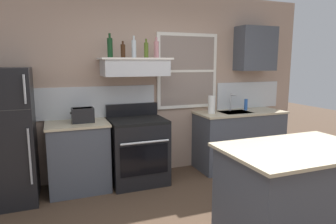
{
  "coord_description": "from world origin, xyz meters",
  "views": [
    {
      "loc": [
        -1.31,
        -2.07,
        1.69
      ],
      "look_at": [
        -0.05,
        1.2,
        1.1
      ],
      "focal_mm": 31.95,
      "sensor_mm": 36.0,
      "label": 1
    }
  ],
  "objects_px": {
    "kitchen_island": "(295,194)",
    "bottle_rose_pink": "(156,49)",
    "bottle_olive_oil_square": "(146,50)",
    "dish_soap_bottle": "(246,104)",
    "paper_towel_roll": "(212,105)",
    "bottle_brown_stout": "(123,51)",
    "toaster": "(83,115)",
    "refrigerator": "(3,137)",
    "stove_range": "(138,150)",
    "bottle_dark_green_wine": "(110,47)",
    "bottle_clear_tall": "(134,49)"
  },
  "relations": [
    {
      "from": "dish_soap_bottle",
      "to": "kitchen_island",
      "type": "distance_m",
      "value": 2.27
    },
    {
      "from": "refrigerator",
      "to": "bottle_clear_tall",
      "type": "distance_m",
      "value": 1.97
    },
    {
      "from": "bottle_dark_green_wine",
      "to": "dish_soap_bottle",
      "type": "height_order",
      "value": "bottle_dark_green_wine"
    },
    {
      "from": "toaster",
      "to": "kitchen_island",
      "type": "xyz_separation_m",
      "value": [
        1.74,
        -1.93,
        -0.55
      ]
    },
    {
      "from": "refrigerator",
      "to": "kitchen_island",
      "type": "height_order",
      "value": "refrigerator"
    },
    {
      "from": "bottle_rose_pink",
      "to": "kitchen_island",
      "type": "xyz_separation_m",
      "value": [
        0.7,
        -2.0,
        -1.41
      ]
    },
    {
      "from": "bottle_brown_stout",
      "to": "stove_range",
      "type": "bearing_deg",
      "value": -21.13
    },
    {
      "from": "stove_range",
      "to": "bottle_olive_oil_square",
      "type": "height_order",
      "value": "bottle_olive_oil_square"
    },
    {
      "from": "toaster",
      "to": "paper_towel_roll",
      "type": "relative_size",
      "value": 1.1
    },
    {
      "from": "refrigerator",
      "to": "stove_range",
      "type": "xyz_separation_m",
      "value": [
        1.65,
        0.02,
        -0.35
      ]
    },
    {
      "from": "kitchen_island",
      "to": "bottle_brown_stout",
      "type": "bearing_deg",
      "value": 121.19
    },
    {
      "from": "toaster",
      "to": "bottle_clear_tall",
      "type": "relative_size",
      "value": 1.0
    },
    {
      "from": "bottle_brown_stout",
      "to": "kitchen_island",
      "type": "relative_size",
      "value": 0.16
    },
    {
      "from": "bottle_rose_pink",
      "to": "kitchen_island",
      "type": "bearing_deg",
      "value": -70.83
    },
    {
      "from": "toaster",
      "to": "bottle_rose_pink",
      "type": "distance_m",
      "value": 1.35
    },
    {
      "from": "bottle_brown_stout",
      "to": "bottle_clear_tall",
      "type": "distance_m",
      "value": 0.18
    },
    {
      "from": "toaster",
      "to": "bottle_dark_green_wine",
      "type": "bearing_deg",
      "value": 8.97
    },
    {
      "from": "bottle_olive_oil_square",
      "to": "dish_soap_bottle",
      "type": "xyz_separation_m",
      "value": [
        1.72,
        0.08,
        -0.85
      ]
    },
    {
      "from": "bottle_olive_oil_square",
      "to": "dish_soap_bottle",
      "type": "bearing_deg",
      "value": 2.52
    },
    {
      "from": "dish_soap_bottle",
      "to": "bottle_clear_tall",
      "type": "bearing_deg",
      "value": -179.69
    },
    {
      "from": "dish_soap_bottle",
      "to": "paper_towel_roll",
      "type": "bearing_deg",
      "value": -171.82
    },
    {
      "from": "toaster",
      "to": "dish_soap_bottle",
      "type": "bearing_deg",
      "value": 2.19
    },
    {
      "from": "refrigerator",
      "to": "paper_towel_roll",
      "type": "relative_size",
      "value": 6.02
    },
    {
      "from": "refrigerator",
      "to": "bottle_olive_oil_square",
      "type": "distance_m",
      "value": 2.09
    },
    {
      "from": "bottle_clear_tall",
      "to": "toaster",
      "type": "bearing_deg",
      "value": -172.99
    },
    {
      "from": "toaster",
      "to": "bottle_dark_green_wine",
      "type": "distance_m",
      "value": 0.96
    },
    {
      "from": "bottle_rose_pink",
      "to": "paper_towel_roll",
      "type": "relative_size",
      "value": 1.05
    },
    {
      "from": "toaster",
      "to": "kitchen_island",
      "type": "distance_m",
      "value": 2.65
    },
    {
      "from": "paper_towel_roll",
      "to": "dish_soap_bottle",
      "type": "bearing_deg",
      "value": 8.18
    },
    {
      "from": "stove_range",
      "to": "bottle_dark_green_wine",
      "type": "xyz_separation_m",
      "value": [
        -0.33,
        0.1,
        1.41
      ]
    },
    {
      "from": "bottle_rose_pink",
      "to": "kitchen_island",
      "type": "relative_size",
      "value": 0.2
    },
    {
      "from": "kitchen_island",
      "to": "bottle_rose_pink",
      "type": "bearing_deg",
      "value": 109.17
    },
    {
      "from": "bottle_dark_green_wine",
      "to": "kitchen_island",
      "type": "xyz_separation_m",
      "value": [
        1.35,
        -1.99,
        -1.42
      ]
    },
    {
      "from": "toaster",
      "to": "kitchen_island",
      "type": "height_order",
      "value": "toaster"
    },
    {
      "from": "bottle_olive_oil_square",
      "to": "kitchen_island",
      "type": "bearing_deg",
      "value": -66.24
    },
    {
      "from": "bottle_rose_pink",
      "to": "paper_towel_roll",
      "type": "height_order",
      "value": "bottle_rose_pink"
    },
    {
      "from": "bottle_brown_stout",
      "to": "bottle_rose_pink",
      "type": "distance_m",
      "value": 0.49
    },
    {
      "from": "refrigerator",
      "to": "bottle_dark_green_wine",
      "type": "bearing_deg",
      "value": 5.31
    },
    {
      "from": "bottle_brown_stout",
      "to": "bottle_olive_oil_square",
      "type": "distance_m",
      "value": 0.32
    },
    {
      "from": "bottle_dark_green_wine",
      "to": "bottle_rose_pink",
      "type": "bearing_deg",
      "value": 1.01
    },
    {
      "from": "bottle_brown_stout",
      "to": "refrigerator",
      "type": "bearing_deg",
      "value": -176.68
    },
    {
      "from": "bottle_dark_green_wine",
      "to": "bottle_clear_tall",
      "type": "distance_m",
      "value": 0.33
    },
    {
      "from": "stove_range",
      "to": "paper_towel_roll",
      "type": "relative_size",
      "value": 4.04
    },
    {
      "from": "bottle_olive_oil_square",
      "to": "bottle_dark_green_wine",
      "type": "bearing_deg",
      "value": 175.52
    },
    {
      "from": "toaster",
      "to": "paper_towel_roll",
      "type": "height_order",
      "value": "paper_towel_roll"
    },
    {
      "from": "stove_range",
      "to": "bottle_rose_pink",
      "type": "height_order",
      "value": "bottle_rose_pink"
    },
    {
      "from": "paper_towel_roll",
      "to": "toaster",
      "type": "bearing_deg",
      "value": 179.99
    },
    {
      "from": "kitchen_island",
      "to": "toaster",
      "type": "bearing_deg",
      "value": 132.1
    },
    {
      "from": "bottle_olive_oil_square",
      "to": "kitchen_island",
      "type": "height_order",
      "value": "bottle_olive_oil_square"
    },
    {
      "from": "bottle_clear_tall",
      "to": "bottle_rose_pink",
      "type": "height_order",
      "value": "bottle_clear_tall"
    }
  ]
}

